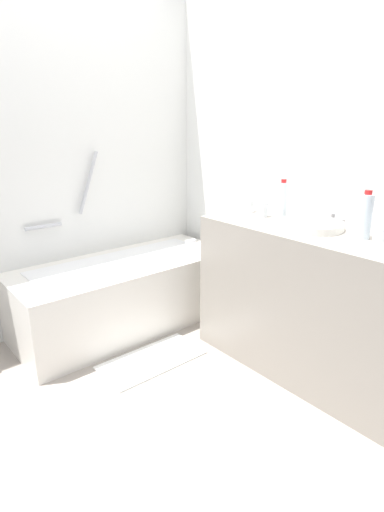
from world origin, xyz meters
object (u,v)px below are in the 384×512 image
Objects in this scene: drinking_glass_0 at (250,206)px; drinking_glass_2 at (263,209)px; drinking_glass_1 at (381,235)px; sink_basin at (311,225)px; bath_mat at (152,360)px; bathtub at (126,291)px; water_bottle_2 at (283,200)px; sink_faucet at (332,218)px; water_bottle_0 at (365,216)px.

drinking_glass_2 is (-0.05, -0.16, 0.01)m from drinking_glass_0.
drinking_glass_1 is (-0.04, -0.92, 0.00)m from drinking_glass_0.
drinking_glass_0 is at bearing 72.29° from drinking_glass_2.
sink_basin is 0.53× the size of bath_mat.
water_bottle_2 is at bearing -54.54° from bathtub.
water_bottle_2 is at bearing -86.70° from drinking_glass_0.
drinking_glass_0 reaches higher than sink_basin.
bathtub is 10.56× the size of sink_faucet.
drinking_glass_0 is at bearing 82.27° from sink_basin.
drinking_glass_1 is (0.58, -1.55, 0.66)m from bathtub.
drinking_glass_2 reaches higher than drinking_glass_0.
drinking_glass_0 reaches higher than sink_faucet.
sink_faucet is 0.35m from water_bottle_0.
drinking_glass_0 is 0.17m from drinking_glass_2.
drinking_glass_1 is (-0.17, -0.38, 0.01)m from sink_faucet.
bathtub reaches higher than drinking_glass_2.
bath_mat is (-0.76, 0.10, -0.92)m from drinking_glass_0.
water_bottle_0 is 0.12m from drinking_glass_1.
drinking_glass_0 is at bearing 103.80° from sink_faucet.
drinking_glass_0 is at bearing 87.41° from drinking_glass_1.
sink_basin is 0.21m from sink_faucet.
drinking_glass_0 and drinking_glass_1 have the same top height.
drinking_glass_1 is 0.81× the size of drinking_glass_2.
water_bottle_0 reaches higher than drinking_glass_1.
water_bottle_0 reaches higher than drinking_glass_0.
drinking_glass_1 is 0.76m from drinking_glass_2.
water_bottle_0 is (-0.18, -0.29, 0.09)m from sink_faucet.
bath_mat is at bearing 137.41° from sink_basin.
drinking_glass_0 is (0.07, 0.54, 0.02)m from sink_basin.
sink_faucet is 0.60× the size of water_bottle_0.
water_bottle_2 reaches higher than bath_mat.
water_bottle_0 is 3.26× the size of drinking_glass_1.
water_bottle_0 is 0.58m from water_bottle_2.
drinking_glass_2 is at bearing -54.39° from bathtub.
sink_basin is 4.63× the size of drinking_glass_0.
sink_faucet is at bearing -67.31° from water_bottle_2.
water_bottle_0 is at bearing -68.59° from bathtub.
sink_basin is 2.34× the size of sink_faucet.
drinking_glass_1 is at bearing -94.86° from water_bottle_2.
drinking_glass_1 is (0.03, -0.38, 0.02)m from sink_basin.
bath_mat is (-0.72, 0.93, -1.00)m from water_bottle_0.
bath_mat is at bearing 172.83° from drinking_glass_0.
drinking_glass_2 is at bearing 86.69° from sink_basin.
water_bottle_2 reaches higher than drinking_glass_2.
sink_faucet is 0.23× the size of bath_mat.
drinking_glass_2 is at bearing 115.89° from sink_faucet.
water_bottle_2 is (0.63, -0.89, 0.73)m from bathtub.
bath_mat is at bearing 155.57° from water_bottle_2.
bathtub reaches higher than sink_basin.
sink_faucet is (0.21, 0.00, 0.01)m from sink_basin.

